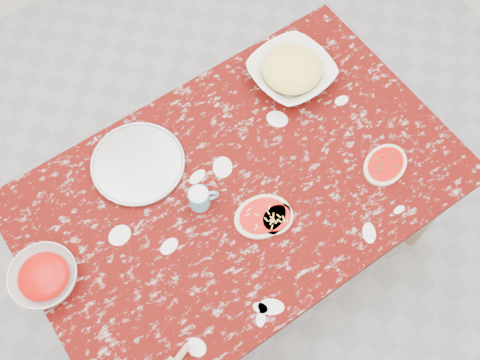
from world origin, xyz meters
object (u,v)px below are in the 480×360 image
at_px(worktable, 240,195).
at_px(pizza_tray, 138,164).
at_px(sauce_bowl, 45,278).
at_px(cheese_bowl, 291,73).
at_px(flour_mug, 200,198).

height_order(worktable, pizza_tray, pizza_tray).
xyz_separation_m(sauce_bowl, cheese_bowl, (1.18, 0.19, 0.00)).
bearing_deg(cheese_bowl, pizza_tray, 178.85).
bearing_deg(pizza_tray, worktable, -47.84).
relative_size(cheese_bowl, flour_mug, 2.93).
distance_m(worktable, cheese_bowl, 0.53).
xyz_separation_m(cheese_bowl, flour_mug, (-0.60, -0.25, 0.01)).
xyz_separation_m(worktable, flour_mug, (-0.16, 0.02, 0.13)).
bearing_deg(cheese_bowl, sauce_bowl, -170.79).
distance_m(pizza_tray, flour_mug, 0.29).
height_order(pizza_tray, cheese_bowl, cheese_bowl).
height_order(pizza_tray, flour_mug, flour_mug).
bearing_deg(pizza_tray, cheese_bowl, -1.15).
height_order(pizza_tray, sauce_bowl, sauce_bowl).
bearing_deg(flour_mug, pizza_tray, 111.79).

